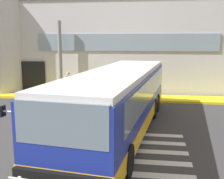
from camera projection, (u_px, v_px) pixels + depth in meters
name	position (u px, v px, depth m)	size (l,w,h in m)	color
ground_plane	(95.00, 117.00, 14.42)	(80.00, 90.00, 0.02)	#353538
bay_paint_stripes	(127.00, 150.00, 10.06)	(4.40, 3.96, 0.01)	silver
terminal_building	(112.00, 45.00, 25.18)	(20.58, 13.80, 7.10)	#B7B7BC
boarding_curb	(109.00, 97.00, 19.09)	(22.78, 2.00, 0.15)	yellow
entry_support_column	(60.00, 58.00, 19.70)	(0.28, 0.28, 5.15)	slate
bus_main_foreground	(119.00, 102.00, 11.91)	(4.43, 12.23, 2.70)	navy
passenger_near_column	(68.00, 82.00, 19.11)	(0.55, 0.34, 1.68)	#2D2D33
passenger_by_doorway	(84.00, 83.00, 18.77)	(0.48, 0.41, 1.68)	#1E2338
passenger_at_curb_edge	(97.00, 81.00, 19.42)	(0.54, 0.48, 1.68)	#2D2D33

